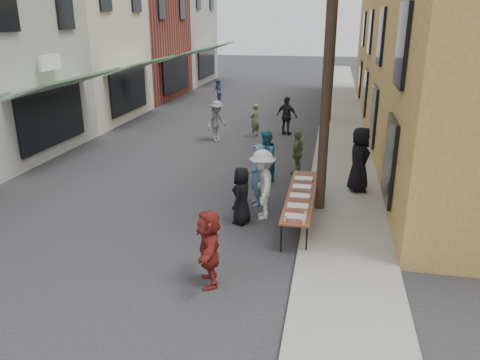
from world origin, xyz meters
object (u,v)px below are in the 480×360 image
at_px(utility_pole_far, 335,27).
at_px(utility_pole_near, 329,45).
at_px(server, 359,159).
at_px(serving_table, 301,195).
at_px(utility_pole_mid, 334,32).
at_px(catering_tray_sausage, 295,218).
at_px(guest_front_c, 266,158).
at_px(guest_front_a, 242,196).

bearing_deg(utility_pole_far, utility_pole_near, -90.00).
bearing_deg(utility_pole_far, server, -87.24).
bearing_deg(utility_pole_far, serving_table, -91.16).
distance_m(utility_pole_near, server, 3.94).
bearing_deg(utility_pole_mid, catering_tray_sausage, -91.99).
relative_size(utility_pole_far, guest_front_c, 5.08).
distance_m(utility_pole_far, catering_tray_sausage, 26.67).
distance_m(utility_pole_far, server, 22.63).
height_order(guest_front_a, guest_front_c, guest_front_c).
bearing_deg(utility_pole_mid, guest_front_a, -98.59).
distance_m(utility_pole_far, guest_front_a, 25.55).
xyz_separation_m(utility_pole_mid, server, (1.08, -10.34, -3.41)).
bearing_deg(guest_front_a, utility_pole_far, -173.39).
bearing_deg(serving_table, guest_front_a, -163.58).
xyz_separation_m(utility_pole_near, guest_front_c, (-1.83, 1.98, -3.61)).
bearing_deg(server, serving_table, 141.61).
bearing_deg(guest_front_a, utility_pole_near, 132.11).
xyz_separation_m(utility_pole_mid, guest_front_a, (-1.99, -13.20, -3.74)).
xyz_separation_m(utility_pole_mid, catering_tray_sausage, (-0.50, -14.41, -3.71)).
height_order(catering_tray_sausage, guest_front_a, guest_front_a).
distance_m(utility_pole_near, catering_tray_sausage, 4.45).
xyz_separation_m(catering_tray_sausage, guest_front_c, (-1.33, 4.39, 0.10)).
relative_size(utility_pole_mid, utility_pole_far, 1.00).
height_order(utility_pole_mid, catering_tray_sausage, utility_pole_mid).
relative_size(utility_pole_near, utility_pole_far, 1.00).
xyz_separation_m(utility_pole_mid, serving_table, (-0.50, -12.76, -3.79)).
distance_m(utility_pole_mid, server, 10.94).
relative_size(utility_pole_mid, serving_table, 2.25).
distance_m(guest_front_c, server, 2.93).
bearing_deg(guest_front_a, serving_table, 117.56).
height_order(utility_pole_far, guest_front_c, utility_pole_far).
height_order(utility_pole_near, serving_table, utility_pole_near).
bearing_deg(server, utility_pole_near, 141.74).
distance_m(serving_table, guest_front_c, 3.05).
bearing_deg(guest_front_c, guest_front_a, 6.22).
distance_m(utility_pole_near, guest_front_c, 4.51).
bearing_deg(utility_pole_far, catering_tray_sausage, -91.08).
bearing_deg(utility_pole_far, guest_front_a, -94.52).
bearing_deg(guest_front_c, utility_pole_far, -175.62).
distance_m(utility_pole_mid, serving_table, 13.32).
xyz_separation_m(utility_pole_far, catering_tray_sausage, (-0.50, -26.41, -3.71)).
bearing_deg(guest_front_c, catering_tray_sausage, 26.03).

